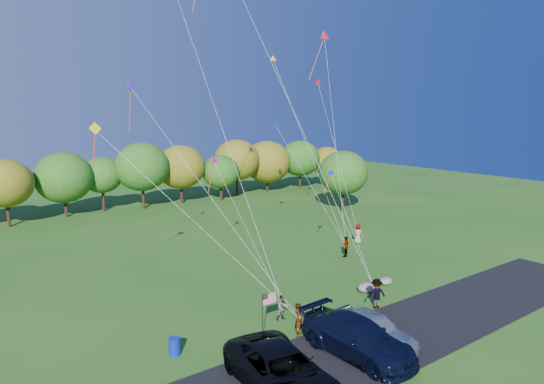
# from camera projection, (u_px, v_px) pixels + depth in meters

# --- Properties ---
(ground) EXTENTS (140.00, 140.00, 0.00)m
(ground) POSITION_uv_depth(u_px,v_px,m) (315.00, 322.00, 28.57)
(ground) COLOR #235017
(ground) RESTS_ON ground
(asphalt_lane) EXTENTS (44.00, 6.00, 0.06)m
(asphalt_lane) POSITION_uv_depth(u_px,v_px,m) (365.00, 348.00, 25.39)
(asphalt_lane) COLOR black
(asphalt_lane) RESTS_ON ground
(treeline) EXTENTS (74.75, 26.96, 8.18)m
(treeline) POSITION_uv_depth(u_px,v_px,m) (120.00, 178.00, 56.55)
(treeline) COLOR #361E13
(treeline) RESTS_ON ground
(minivan_dark) EXTENTS (4.18, 7.28, 1.91)m
(minivan_dark) POSITION_uv_depth(u_px,v_px,m) (282.00, 372.00, 21.21)
(minivan_dark) COLOR black
(minivan_dark) RESTS_ON asphalt_lane
(minivan_navy) EXTENTS (2.97, 6.61, 1.88)m
(minivan_navy) POSITION_uv_depth(u_px,v_px,m) (358.00, 338.00, 24.43)
(minivan_navy) COLOR black
(minivan_navy) RESTS_ON asphalt_lane
(minivan_silver) EXTENTS (2.13, 5.13, 1.74)m
(minivan_silver) POSITION_uv_depth(u_px,v_px,m) (373.00, 328.00, 25.62)
(minivan_silver) COLOR #ADB5B9
(minivan_silver) RESTS_ON asphalt_lane
(flyer_a) EXTENTS (0.82, 0.79, 1.89)m
(flyer_a) POSITION_uv_depth(u_px,v_px,m) (299.00, 320.00, 26.68)
(flyer_a) COLOR #4C4C59
(flyer_a) RESTS_ON ground
(flyer_b) EXTENTS (0.83, 0.70, 1.53)m
(flyer_b) POSITION_uv_depth(u_px,v_px,m) (282.00, 308.00, 28.74)
(flyer_b) COLOR #4C4C59
(flyer_b) RESTS_ON ground
(flyer_c) EXTENTS (1.42, 1.14, 1.93)m
(flyer_c) POSITION_uv_depth(u_px,v_px,m) (376.00, 294.00, 30.36)
(flyer_c) COLOR #4C4C59
(flyer_c) RESTS_ON ground
(flyer_d) EXTENTS (1.13, 0.84, 1.78)m
(flyer_d) POSITION_uv_depth(u_px,v_px,m) (346.00, 247.00, 41.08)
(flyer_d) COLOR #4C4C59
(flyer_d) RESTS_ON ground
(flyer_e) EXTENTS (0.97, 1.08, 1.85)m
(flyer_e) POSITION_uv_depth(u_px,v_px,m) (358.00, 234.00, 45.17)
(flyer_e) COLOR #4C4C59
(flyer_e) RESTS_ON ground
(trash_barrel) EXTENTS (0.60, 0.60, 0.90)m
(trash_barrel) POSITION_uv_depth(u_px,v_px,m) (175.00, 346.00, 24.67)
(trash_barrel) COLOR #0A1EA2
(trash_barrel) RESTS_ON ground
(flag_assembly) EXTENTS (0.94, 0.61, 2.55)m
(flag_assembly) POSITION_uv_depth(u_px,v_px,m) (267.00, 304.00, 26.32)
(flag_assembly) COLOR black
(flag_assembly) RESTS_ON ground
(boulder_near) EXTENTS (1.29, 1.01, 0.65)m
(boulder_near) POSITION_uv_depth(u_px,v_px,m) (366.00, 287.00, 33.20)
(boulder_near) COLOR gray
(boulder_near) RESTS_ON ground
(boulder_far) EXTENTS (1.01, 0.85, 0.53)m
(boulder_far) POSITION_uv_depth(u_px,v_px,m) (386.00, 281.00, 34.65)
(boulder_far) COLOR gray
(boulder_far) RESTS_ON ground
(kites_aloft) EXTENTS (22.44, 10.52, 19.20)m
(kites_aloft) POSITION_uv_depth(u_px,v_px,m) (227.00, 20.00, 36.95)
(kites_aloft) COLOR red
(kites_aloft) RESTS_ON ground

